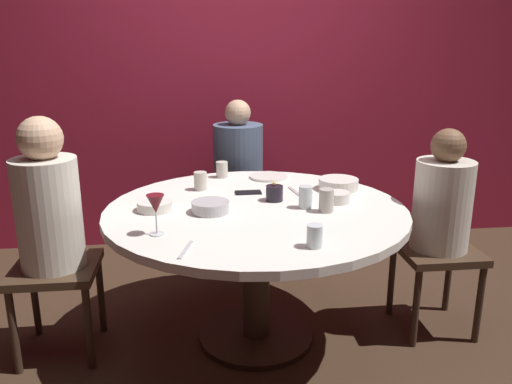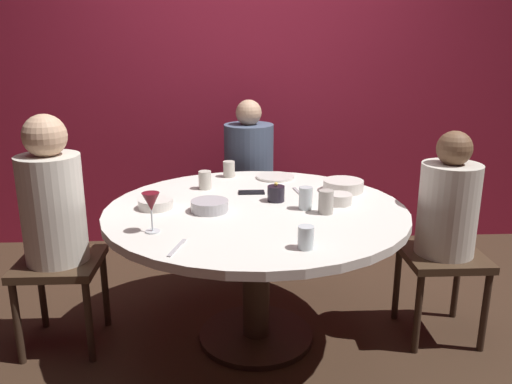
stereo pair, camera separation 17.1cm
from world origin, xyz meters
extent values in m
plane|color=#382619|center=(0.00, 0.00, 0.00)|extent=(8.00, 8.00, 0.00)
cube|color=maroon|center=(0.00, 1.49, 1.30)|extent=(6.00, 0.10, 2.60)
cylinder|color=silver|center=(0.00, 0.00, 0.71)|extent=(1.49, 1.49, 0.04)
cylinder|color=#332319|center=(0.00, 0.00, 0.34)|extent=(0.14, 0.14, 0.69)
cylinder|color=#2D2116|center=(0.00, 0.00, 0.01)|extent=(0.60, 0.60, 0.03)
cube|color=#3F2D1E|center=(-0.99, 0.00, 0.45)|extent=(0.40, 0.40, 0.04)
cylinder|color=beige|center=(-0.99, 0.00, 0.74)|extent=(0.30, 0.30, 0.53)
sphere|color=tan|center=(-0.99, 0.00, 1.09)|extent=(0.21, 0.21, 0.21)
cylinder|color=#332319|center=(-1.16, -0.17, 0.21)|extent=(0.04, 0.04, 0.43)
cylinder|color=#332319|center=(-0.82, -0.17, 0.21)|extent=(0.04, 0.04, 0.43)
cylinder|color=#332319|center=(-1.16, 0.17, 0.21)|extent=(0.04, 0.04, 0.43)
cylinder|color=#332319|center=(-0.82, 0.17, 0.21)|extent=(0.04, 0.04, 0.43)
cube|color=#3F2D1E|center=(0.00, 1.04, 0.45)|extent=(0.40, 0.40, 0.04)
cylinder|color=#475670|center=(0.00, 1.04, 0.72)|extent=(0.34, 0.34, 0.51)
sphere|color=tan|center=(0.00, 1.04, 1.06)|extent=(0.17, 0.17, 0.17)
cylinder|color=#332319|center=(-0.17, 1.21, 0.21)|extent=(0.04, 0.04, 0.43)
cylinder|color=#332319|center=(-0.17, 0.87, 0.21)|extent=(0.04, 0.04, 0.43)
cylinder|color=#332319|center=(0.17, 1.21, 0.21)|extent=(0.04, 0.04, 0.43)
cylinder|color=#332319|center=(0.17, 0.87, 0.21)|extent=(0.04, 0.04, 0.43)
cube|color=#3F2D1E|center=(0.97, 0.00, 0.45)|extent=(0.40, 0.40, 0.04)
cylinder|color=beige|center=(0.97, 0.00, 0.70)|extent=(0.30, 0.30, 0.47)
sphere|color=brown|center=(0.97, 0.00, 1.02)|extent=(0.17, 0.17, 0.17)
cylinder|color=#332319|center=(1.14, 0.17, 0.21)|extent=(0.04, 0.04, 0.43)
cylinder|color=#332319|center=(0.80, 0.17, 0.21)|extent=(0.04, 0.04, 0.43)
cylinder|color=#332319|center=(1.14, -0.17, 0.21)|extent=(0.04, 0.04, 0.43)
cylinder|color=#332319|center=(0.80, -0.17, 0.21)|extent=(0.04, 0.04, 0.43)
cylinder|color=black|center=(0.11, 0.10, 0.77)|extent=(0.09, 0.09, 0.08)
sphere|color=#F9D159|center=(0.11, 0.10, 0.82)|extent=(0.02, 0.02, 0.02)
cylinder|color=silver|center=(-0.46, -0.32, 0.73)|extent=(0.06, 0.06, 0.01)
cylinder|color=silver|center=(-0.46, -0.32, 0.78)|extent=(0.01, 0.01, 0.09)
cone|color=maroon|center=(-0.46, -0.32, 0.86)|extent=(0.08, 0.08, 0.08)
cylinder|color=silver|center=(0.14, 0.56, 0.74)|extent=(0.23, 0.23, 0.01)
cube|color=black|center=(-0.01, 0.25, 0.73)|extent=(0.14, 0.07, 0.01)
cylinder|color=#B7B7BC|center=(-0.23, -0.05, 0.76)|extent=(0.18, 0.18, 0.05)
cylinder|color=silver|center=(0.49, 0.27, 0.76)|extent=(0.22, 0.22, 0.06)
cylinder|color=silver|center=(0.42, 0.04, 0.76)|extent=(0.13, 0.13, 0.05)
cylinder|color=silver|center=(-0.49, 0.01, 0.75)|extent=(0.17, 0.17, 0.05)
cylinder|color=silver|center=(0.24, -0.03, 0.78)|extent=(0.07, 0.07, 0.11)
cylinder|color=beige|center=(-0.27, 0.35, 0.78)|extent=(0.07, 0.07, 0.10)
cylinder|color=#B2ADA3|center=(0.33, -0.10, 0.78)|extent=(0.07, 0.07, 0.11)
cylinder|color=silver|center=(0.17, -0.53, 0.77)|extent=(0.06, 0.06, 0.09)
cylinder|color=beige|center=(-0.13, 0.61, 0.78)|extent=(0.07, 0.07, 0.10)
cube|color=#B7B7BC|center=(0.24, 0.25, 0.73)|extent=(0.05, 0.18, 0.01)
cube|color=#B7B7BC|center=(-0.34, -0.51, 0.73)|extent=(0.06, 0.18, 0.01)
camera|label=1|loc=(-0.29, -2.43, 1.53)|focal=36.66mm
camera|label=2|loc=(-0.12, -2.45, 1.53)|focal=36.66mm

